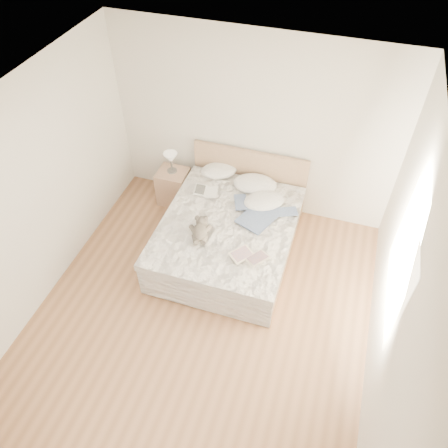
% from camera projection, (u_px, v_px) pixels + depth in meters
% --- Properties ---
extents(floor, '(4.00, 4.50, 0.00)m').
position_uv_depth(floor, '(201.00, 317.00, 5.41)').
color(floor, brown).
rests_on(floor, ground).
extents(ceiling, '(4.00, 4.50, 0.00)m').
position_uv_depth(ceiling, '(188.00, 131.00, 3.49)').
color(ceiling, white).
rests_on(ceiling, ground).
extents(wall_back, '(4.00, 0.02, 2.70)m').
position_uv_depth(wall_back, '(253.00, 128.00, 5.95)').
color(wall_back, silver).
rests_on(wall_back, ground).
extents(wall_left, '(0.02, 4.50, 2.70)m').
position_uv_depth(wall_left, '(28.00, 204.00, 4.88)').
color(wall_left, silver).
rests_on(wall_left, ground).
extents(wall_right, '(0.02, 4.50, 2.70)m').
position_uv_depth(wall_right, '(399.00, 293.00, 4.02)').
color(wall_right, silver).
rests_on(wall_right, ground).
extents(window, '(0.02, 1.30, 1.10)m').
position_uv_depth(window, '(402.00, 262.00, 4.15)').
color(window, white).
rests_on(window, wall_right).
extents(bed, '(1.72, 2.14, 1.00)m').
position_uv_depth(bed, '(229.00, 234.00, 5.99)').
color(bed, '#A28161').
rests_on(bed, floor).
extents(nightstand, '(0.45, 0.40, 0.56)m').
position_uv_depth(nightstand, '(174.00, 186.00, 6.73)').
color(nightstand, tan).
rests_on(nightstand, floor).
extents(table_lamp, '(0.21, 0.21, 0.32)m').
position_uv_depth(table_lamp, '(171.00, 159.00, 6.38)').
color(table_lamp, '#4B4642').
rests_on(table_lamp, nightstand).
extents(pillow_left, '(0.64, 0.58, 0.16)m').
position_uv_depth(pillow_left, '(219.00, 170.00, 6.43)').
color(pillow_left, white).
rests_on(pillow_left, bed).
extents(pillow_middle, '(0.66, 0.49, 0.19)m').
position_uv_depth(pillow_middle, '(255.00, 184.00, 6.21)').
color(pillow_middle, white).
rests_on(pillow_middle, bed).
extents(pillow_right, '(0.69, 0.63, 0.17)m').
position_uv_depth(pillow_right, '(264.00, 201.00, 5.96)').
color(pillow_right, white).
rests_on(pillow_right, bed).
extents(blouse, '(0.83, 0.85, 0.02)m').
position_uv_depth(blouse, '(259.00, 216.00, 5.77)').
color(blouse, '#3E4E72').
rests_on(blouse, bed).
extents(photo_book, '(0.38, 0.29, 0.03)m').
position_uv_depth(photo_book, '(206.00, 191.00, 6.12)').
color(photo_book, white).
rests_on(photo_book, bed).
extents(childrens_book, '(0.49, 0.46, 0.03)m').
position_uv_depth(childrens_book, '(249.00, 256.00, 5.28)').
color(childrens_book, beige).
rests_on(childrens_book, bed).
extents(teddy_bear, '(0.35, 0.42, 0.19)m').
position_uv_depth(teddy_bear, '(200.00, 236.00, 5.49)').
color(teddy_bear, '#584F45').
rests_on(teddy_bear, bed).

